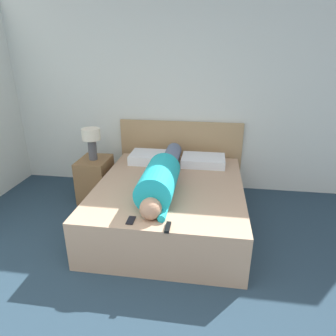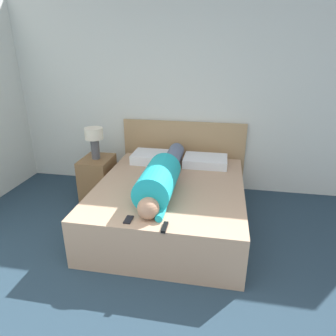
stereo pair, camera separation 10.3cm
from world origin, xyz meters
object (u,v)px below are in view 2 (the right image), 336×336
at_px(bed, 170,204).
at_px(nightstand, 98,178).
at_px(person_lying, 162,176).
at_px(pillow_second, 205,161).
at_px(tv_remote, 165,227).
at_px(cell_phone, 129,220).
at_px(pillow_near_headboard, 155,157).
at_px(table_lamp, 94,138).

distance_m(bed, nightstand, 1.19).
relative_size(bed, person_lying, 1.09).
distance_m(pillow_second, tv_remote, 1.57).
bearing_deg(bed, cell_phone, -105.83).
relative_size(person_lying, pillow_near_headboard, 2.99).
bearing_deg(tv_remote, person_lying, 103.12).
bearing_deg(table_lamp, nightstand, 0.00).
relative_size(person_lying, pillow_second, 3.15).
bearing_deg(pillow_second, person_lying, -116.94).
bearing_deg(table_lamp, cell_phone, -56.78).
bearing_deg(person_lying, pillow_second, 63.06).
relative_size(table_lamp, tv_remote, 2.76).
relative_size(bed, pillow_near_headboard, 3.24).
height_order(table_lamp, tv_remote, table_lamp).
height_order(pillow_near_headboard, tv_remote, pillow_near_headboard).
distance_m(nightstand, table_lamp, 0.57).
height_order(pillow_near_headboard, pillow_second, pillow_near_headboard).
xyz_separation_m(bed, tv_remote, (0.11, -0.89, 0.27)).
bearing_deg(cell_phone, person_lying, 76.08).
height_order(pillow_second, tv_remote, pillow_second).
bearing_deg(nightstand, table_lamp, 0.00).
bearing_deg(pillow_second, nightstand, -172.65).
distance_m(nightstand, pillow_near_headboard, 0.83).
xyz_separation_m(nightstand, cell_phone, (0.85, -1.30, 0.23)).
xyz_separation_m(nightstand, table_lamp, (0.00, 0.00, 0.57)).
bearing_deg(cell_phone, pillow_near_headboard, 93.63).
bearing_deg(cell_phone, bed, 74.17).
relative_size(tv_remote, cell_phone, 1.15).
bearing_deg(pillow_near_headboard, table_lamp, -166.31).
relative_size(nightstand, pillow_second, 1.03).
distance_m(bed, person_lying, 0.44).
distance_m(tv_remote, cell_phone, 0.35).
distance_m(nightstand, person_lying, 1.25).
relative_size(bed, cell_phone, 14.64).
relative_size(bed, tv_remote, 12.69).
bearing_deg(nightstand, bed, -23.94).
height_order(bed, pillow_near_headboard, pillow_near_headboard).
distance_m(pillow_near_headboard, cell_phone, 1.49).
bearing_deg(pillow_near_headboard, tv_remote, -74.38).
distance_m(bed, table_lamp, 1.33).
bearing_deg(person_lying, table_lamp, 148.43).
xyz_separation_m(pillow_near_headboard, cell_phone, (0.09, -1.49, -0.05)).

